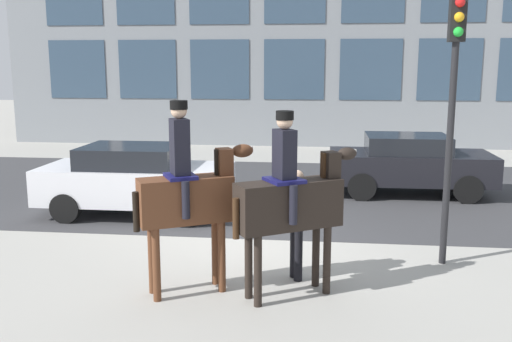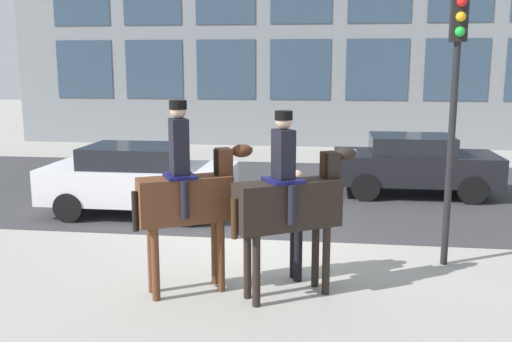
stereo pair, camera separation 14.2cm
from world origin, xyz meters
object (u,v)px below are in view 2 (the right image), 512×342
mounted_horse_lead (187,194)px  street_car_far_lane (413,164)px  pedestrian_bystander (296,216)px  street_car_near_lane (139,178)px  mounted_horse_companion (290,200)px  traffic_light (455,88)px

mounted_horse_lead → street_car_far_lane: 7.90m
mounted_horse_lead → pedestrian_bystander: (1.48, 0.67, -0.44)m
mounted_horse_lead → street_car_near_lane: (-2.13, 4.08, -0.65)m
mounted_horse_companion → street_car_far_lane: (2.58, 6.73, -0.59)m
mounted_horse_companion → traffic_light: size_ratio=0.61×
mounted_horse_companion → street_car_near_lane: (-3.56, 4.05, -0.60)m
mounted_horse_lead → mounted_horse_companion: size_ratio=1.05×
mounted_horse_companion → traffic_light: bearing=2.5°
mounted_horse_companion → street_car_far_lane: 7.23m
pedestrian_bystander → street_car_near_lane: size_ratio=0.42×
mounted_horse_lead → street_car_far_lane: size_ratio=0.69×
pedestrian_bystander → street_car_near_lane: pedestrian_bystander is taller
traffic_light → mounted_horse_companion: bearing=-146.4°
street_car_far_lane → traffic_light: (-0.17, -5.13, 2.05)m
pedestrian_bystander → street_car_near_lane: bearing=-68.1°
mounted_horse_lead → pedestrian_bystander: 1.68m
mounted_horse_lead → mounted_horse_companion: (1.43, 0.04, -0.05)m
mounted_horse_companion → pedestrian_bystander: bearing=54.8°
mounted_horse_companion → traffic_light: (2.41, 1.60, 1.46)m
mounted_horse_companion → pedestrian_bystander: mounted_horse_companion is taller
mounted_horse_lead → street_car_near_lane: size_ratio=0.68×
mounted_horse_lead → traffic_light: bearing=-4.7°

